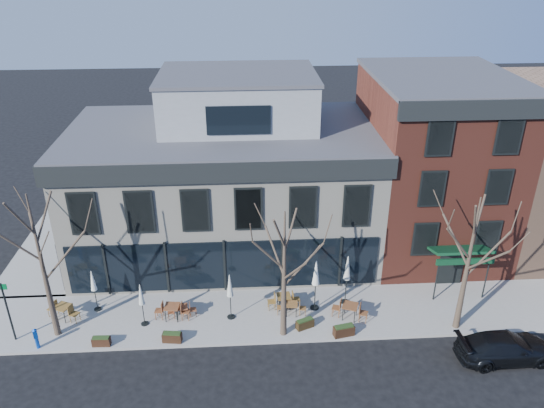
{
  "coord_description": "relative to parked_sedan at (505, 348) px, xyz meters",
  "views": [
    {
      "loc": [
        1.12,
        -25.04,
        18.21
      ],
      "look_at": [
        2.78,
        2.0,
        4.61
      ],
      "focal_mm": 35.0,
      "sensor_mm": 36.0,
      "label": 1
    }
  ],
  "objects": [
    {
      "name": "tree_right",
      "position": [
        -1.47,
        2.28,
        3.34
      ],
      "size": [
        3.72,
        3.77,
        7.48
      ],
      "color": "#382B21",
      "rests_on": "sidewalk_front"
    },
    {
      "name": "umbrella_4",
      "position": [
        -6.87,
        4.66,
        1.58
      ],
      "size": [
        0.48,
        0.48,
        3.0
      ],
      "color": "black",
      "rests_on": "sidewalk_front"
    },
    {
      "name": "umbrella_3",
      "position": [
        -8.62,
        4.26,
        1.61
      ],
      "size": [
        0.49,
        0.49,
        3.04
      ],
      "color": "black",
      "rests_on": "sidewalk_front"
    },
    {
      "name": "tree_mid",
      "position": [
        -10.47,
        2.28,
        3.11
      ],
      "size": [
        3.5,
        3.55,
        7.04
      ],
      "color": "#382B21",
      "rests_on": "sidewalk_front"
    },
    {
      "name": "cafe_set_3",
      "position": [
        -10.29,
        4.43,
        -0.04
      ],
      "size": [
        1.84,
        0.79,
        0.96
      ],
      "color": "brown",
      "rests_on": "sidewalk_front"
    },
    {
      "name": "cafe_set_1",
      "position": [
        -16.24,
        3.85,
        -0.02
      ],
      "size": [
        1.93,
        0.84,
        1.0
      ],
      "color": "brown",
      "rests_on": "sidewalk_front"
    },
    {
      "name": "planter_3",
      "position": [
        -7.43,
        1.98,
        -0.24
      ],
      "size": [
        1.13,
        0.64,
        0.6
      ],
      "color": "black",
      "rests_on": "sidewalk_front"
    },
    {
      "name": "sidewalk_side",
      "position": [
        -24.73,
        12.18,
        -0.61
      ],
      "size": [
        4.5,
        12.0,
        0.15
      ],
      "primitive_type": "cube",
      "color": "gray",
      "rests_on": "ground"
    },
    {
      "name": "call_box",
      "position": [
        -22.63,
        1.98,
        0.1
      ],
      "size": [
        0.25,
        0.24,
        1.19
      ],
      "color": "#0D3FA9",
      "rests_on": "sidewalk_front"
    },
    {
      "name": "cafe_set_5",
      "position": [
        -6.88,
        3.31,
        -0.01
      ],
      "size": [
        1.97,
        1.17,
        1.02
      ],
      "color": "brown",
      "rests_on": "sidewalk_front"
    },
    {
      "name": "corner_building",
      "position": [
        -13.41,
        11.25,
        4.04
      ],
      "size": [
        18.39,
        10.39,
        11.1
      ],
      "color": "beige",
      "rests_on": "ground"
    },
    {
      "name": "ground",
      "position": [
        -13.48,
        6.18,
        -0.68
      ],
      "size": [
        120.0,
        120.0,
        0.0
      ],
      "primitive_type": "plane",
      "color": "black",
      "rests_on": "ground"
    },
    {
      "name": "tree_corner",
      "position": [
        -21.97,
        2.98,
        3.56
      ],
      "size": [
        3.93,
        3.98,
        7.92
      ],
      "color": "#382B21",
      "rests_on": "sidewalk_front"
    },
    {
      "name": "sidewalk_front",
      "position": [
        -10.23,
        4.03,
        -0.61
      ],
      "size": [
        33.5,
        4.7,
        0.15
      ],
      "primitive_type": "cube",
      "color": "gray",
      "rests_on": "ground"
    },
    {
      "name": "planter_2",
      "position": [
        -9.34,
        2.68,
        -0.27
      ],
      "size": [
        1.0,
        0.71,
        0.52
      ],
      "color": "black",
      "rests_on": "sidewalk_front"
    },
    {
      "name": "planter_0",
      "position": [
        -19.55,
        1.98,
        -0.29
      ],
      "size": [
        0.9,
        0.39,
        0.5
      ],
      "color": "#331C11",
      "rests_on": "sidewalk_front"
    },
    {
      "name": "cafe_set_2",
      "position": [
        -15.75,
        3.96,
        -0.12
      ],
      "size": [
        1.57,
        0.69,
        0.81
      ],
      "color": "brown",
      "rests_on": "sidewalk_front"
    },
    {
      "name": "umbrella_1",
      "position": [
        -17.67,
        3.47,
        1.23
      ],
      "size": [
        0.4,
        0.4,
        2.5
      ],
      "color": "black",
      "rests_on": "sidewalk_front"
    },
    {
      "name": "cafe_set_4",
      "position": [
        -9.93,
        3.83,
        -0.1
      ],
      "size": [
        1.62,
        0.7,
        0.84
      ],
      "color": "brown",
      "rests_on": "sidewalk_front"
    },
    {
      "name": "planter_1",
      "position": [
        -16.08,
        2.05,
        -0.27
      ],
      "size": [
        1.0,
        0.5,
        0.54
      ],
      "color": "black",
      "rests_on": "sidewalk_front"
    },
    {
      "name": "sign_pole",
      "position": [
        -23.98,
        2.68,
        1.39
      ],
      "size": [
        0.5,
        0.1,
        3.4
      ],
      "color": "black",
      "rests_on": "sidewalk_front"
    },
    {
      "name": "parked_sedan",
      "position": [
        0.0,
        0.0,
        0.0
      ],
      "size": [
        4.78,
        2.1,
        1.37
      ],
      "primitive_type": "imported",
      "rotation": [
        0.0,
        0.0,
        1.61
      ],
      "color": "black",
      "rests_on": "ground"
    },
    {
      "name": "umbrella_2",
      "position": [
        -13.16,
        3.75,
        1.38
      ],
      "size": [
        0.43,
        0.43,
        2.71
      ],
      "color": "black",
      "rests_on": "sidewalk_front"
    },
    {
      "name": "red_brick_building",
      "position": [
        -0.48,
        11.17,
        4.95
      ],
      "size": [
        8.2,
        11.78,
        11.18
      ],
      "color": "maroon",
      "rests_on": "ground"
    },
    {
      "name": "cafe_set_0",
      "position": [
        -21.98,
        4.2,
        -0.03
      ],
      "size": [
        1.9,
        1.16,
        0.99
      ],
      "color": "brown",
      "rests_on": "sidewalk_front"
    },
    {
      "name": "umbrella_0",
      "position": [
        -20.41,
        4.86,
        1.23
      ],
      "size": [
        0.4,
        0.4,
        2.49
      ],
      "color": "black",
      "rests_on": "sidewalk_front"
    }
  ]
}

